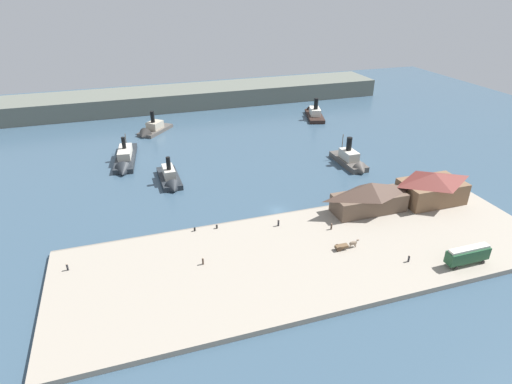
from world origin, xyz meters
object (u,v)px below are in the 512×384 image
ferry_shed_east_terminal (432,187)px  ferry_moored_west (351,161)px  pedestrian_near_west_shed (331,226)px  ferry_near_quay (125,160)px  pedestrian_walking_west (67,267)px  ferry_departing_north (152,130)px  pedestrian_by_tram (409,259)px  mooring_post_center_east (195,229)px  pedestrian_at_waters_edge (278,223)px  ferry_mid_harbor (170,179)px  pedestrian_near_cart (203,261)px  mooring_post_east (217,227)px  horse_cart (346,245)px  ferry_shed_customs_shed (370,197)px  street_tram (468,254)px  ferry_approaching_west (314,113)px

ferry_shed_east_terminal → ferry_moored_west: ferry_shed_east_terminal is taller
pedestrian_near_west_shed → ferry_near_quay: 74.66m
pedestrian_walking_west → ferry_departing_north: size_ratio=0.10×
pedestrian_by_tram → mooring_post_center_east: bearing=147.6°
pedestrian_by_tram → ferry_near_quay: bearing=126.0°
mooring_post_center_east → pedestrian_by_tram: bearing=-32.4°
pedestrian_near_west_shed → ferry_moored_west: (24.92, 34.62, -0.28)m
ferry_shed_east_terminal → pedestrian_at_waters_edge: size_ratio=9.29×
ferry_near_quay → ferry_mid_harbor: size_ratio=1.53×
pedestrian_near_cart → mooring_post_east: (6.02, 13.01, -0.31)m
pedestrian_walking_west → ferry_departing_north: (25.20, 84.85, -0.58)m
horse_cart → ferry_moored_west: size_ratio=0.32×
pedestrian_at_waters_edge → ferry_moored_west: 46.71m
ferry_shed_customs_shed → pedestrian_at_waters_edge: 24.93m
pedestrian_near_cart → ferry_moored_west: size_ratio=0.09×
ferry_shed_east_terminal → pedestrian_near_west_shed: size_ratio=9.78×
mooring_post_east → ferry_mid_harbor: 31.63m
pedestrian_near_west_shed → horse_cart: bearing=-93.9°
ferry_near_quay → ferry_departing_north: ferry_departing_north is taller
mooring_post_center_east → ferry_near_quay: bearing=105.7°
pedestrian_by_tram → ferry_departing_north: 112.89m
ferry_shed_customs_shed → ferry_near_quay: size_ratio=0.73×
ferry_near_quay → pedestrian_by_tram: bearing=-54.0°
ferry_departing_north → pedestrian_by_tram: bearing=-67.2°
pedestrian_at_waters_edge → ferry_near_quay: bearing=122.2°
street_tram → pedestrian_walking_west: size_ratio=6.03×
ferry_approaching_west → ferry_near_quay: ferry_approaching_west is taller
ferry_shed_customs_shed → pedestrian_at_waters_edge: (-24.72, 0.19, -3.28)m
pedestrian_by_tram → mooring_post_center_east: pedestrian_by_tram is taller
pedestrian_walking_west → ferry_mid_harbor: 45.41m
pedestrian_at_waters_edge → pedestrian_near_cart: 22.68m
pedestrian_near_cart → mooring_post_center_east: pedestrian_near_cart is taller
horse_cart → pedestrian_walking_west: horse_cart is taller
pedestrian_at_waters_edge → ferry_mid_harbor: ferry_mid_harbor is taller
ferry_moored_west → horse_cart: bearing=-120.7°
pedestrian_walking_west → horse_cart: bearing=-10.4°
pedestrian_near_cart → pedestrian_near_west_shed: size_ratio=0.98×
pedestrian_near_west_shed → ferry_departing_north: bearing=111.2°
ferry_shed_customs_shed → pedestrian_near_cart: size_ratio=11.59×
mooring_post_east → ferry_departing_north: size_ratio=0.05×
pedestrian_by_tram → pedestrian_walking_west: bearing=164.4°
ferry_shed_east_terminal → pedestrian_walking_west: ferry_shed_east_terminal is taller
ferry_shed_east_terminal → horse_cart: ferry_shed_east_terminal is taller
ferry_shed_customs_shed → street_tram: size_ratio=1.97×
ferry_shed_customs_shed → ferry_shed_east_terminal: (18.73, -0.47, 0.12)m
ferry_mid_harbor → pedestrian_near_cart: bearing=-88.7°
pedestrian_near_cart → pedestrian_near_west_shed: 32.37m
ferry_shed_customs_shed → ferry_near_quay: ferry_shed_customs_shed is taller
pedestrian_near_west_shed → ferry_shed_customs_shed: bearing=21.7°
pedestrian_by_tram → ferry_shed_east_terminal: bearing=44.1°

